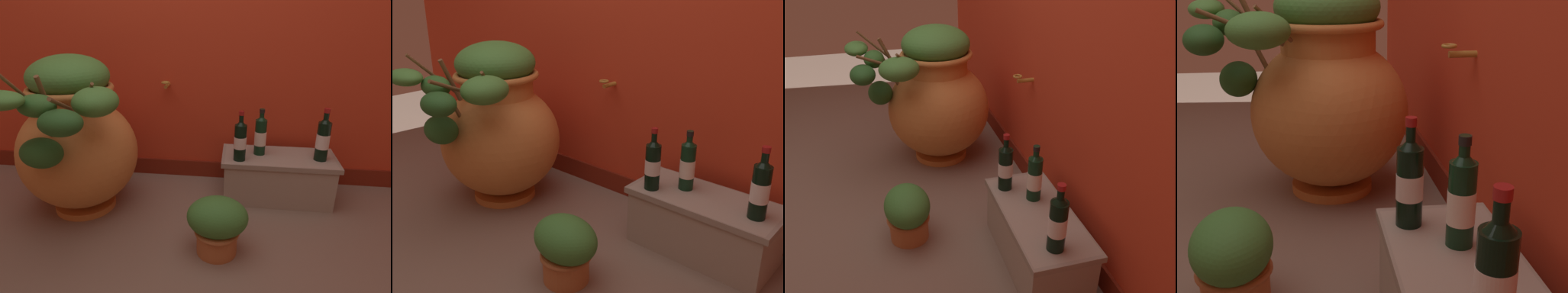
% 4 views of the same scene
% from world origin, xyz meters
% --- Properties ---
extents(ground_plane, '(7.00, 7.00, 0.00)m').
position_xyz_m(ground_plane, '(0.00, 0.00, 0.00)').
color(ground_plane, '#7A6656').
extents(terracotta_urn, '(0.71, 0.92, 0.94)m').
position_xyz_m(terracotta_urn, '(-0.60, 0.58, 0.46)').
color(terracotta_urn, '#CC7F3D').
rests_on(terracotta_urn, ground_plane).
extents(stone_ledge, '(0.71, 0.33, 0.30)m').
position_xyz_m(stone_ledge, '(0.59, 0.85, 0.16)').
color(stone_ledge, '#9E9384').
rests_on(stone_ledge, ground_plane).
extents(wine_bottle_left, '(0.07, 0.07, 0.30)m').
position_xyz_m(wine_bottle_left, '(0.47, 0.88, 0.43)').
color(wine_bottle_left, black).
rests_on(wine_bottle_left, stone_ledge).
extents(wine_bottle_middle, '(0.08, 0.08, 0.33)m').
position_xyz_m(wine_bottle_middle, '(0.84, 0.83, 0.44)').
color(wine_bottle_middle, black).
rests_on(wine_bottle_middle, stone_ledge).
extents(wine_bottle_right, '(0.08, 0.08, 0.31)m').
position_xyz_m(wine_bottle_right, '(0.35, 0.77, 0.43)').
color(wine_bottle_right, black).
rests_on(wine_bottle_right, stone_ledge).
extents(potted_shrub, '(0.31, 0.24, 0.31)m').
position_xyz_m(potted_shrub, '(0.25, 0.26, 0.17)').
color(potted_shrub, '#B26638').
rests_on(potted_shrub, ground_plane).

